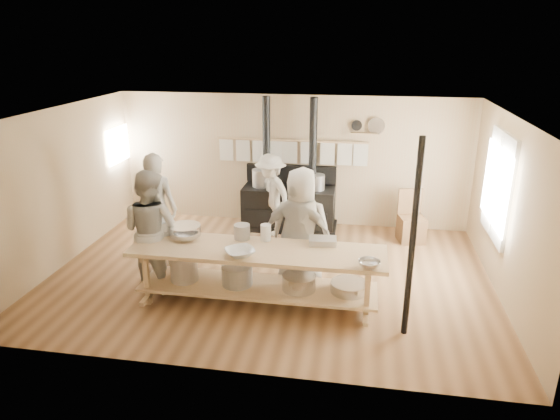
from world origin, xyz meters
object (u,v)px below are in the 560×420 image
at_px(prep_table, 257,270).
at_px(chair, 411,226).
at_px(stove, 289,203).
at_px(cook_by_window, 271,195).
at_px(roasting_pan, 323,241).
at_px(cook_center, 301,228).
at_px(cook_right, 297,234).
at_px(cook_far_left, 157,209).
at_px(cook_left, 151,230).

xyz_separation_m(prep_table, chair, (2.37, 2.74, -0.23)).
bearing_deg(stove, cook_by_window, -129.54).
bearing_deg(roasting_pan, cook_by_window, 117.15).
height_order(cook_by_window, chair, cook_by_window).
distance_m(prep_table, cook_center, 0.97).
height_order(stove, cook_right, stove).
bearing_deg(chair, stove, 160.60).
distance_m(cook_far_left, roasting_pan, 2.91).
distance_m(cook_left, cook_right, 2.19).
distance_m(cook_center, roasting_pan, 0.52).
relative_size(cook_center, roasting_pan, 4.74).
distance_m(stove, cook_right, 2.47).
height_order(cook_left, roasting_pan, cook_left).
distance_m(cook_left, cook_center, 2.26).
distance_m(prep_table, cook_left, 1.74).
height_order(cook_far_left, cook_left, cook_far_left).
distance_m(cook_far_left, cook_center, 2.48).
xyz_separation_m(stove, chair, (2.37, -0.28, -0.23)).
bearing_deg(cook_by_window, prep_table, -42.94).
height_order(cook_right, roasting_pan, cook_right).
xyz_separation_m(prep_table, roasting_pan, (0.90, 0.33, 0.37)).
height_order(prep_table, cook_by_window, cook_by_window).
bearing_deg(cook_far_left, cook_center, 169.03).
bearing_deg(cook_center, cook_by_window, -67.49).
distance_m(stove, cook_center, 2.41).
distance_m(cook_far_left, cook_left, 0.85).
relative_size(cook_left, chair, 1.91).
relative_size(cook_left, cook_right, 1.07).
relative_size(cook_far_left, roasting_pan, 4.88).
relative_size(cook_far_left, chair, 1.97).
xyz_separation_m(cook_left, roasting_pan, (2.57, 0.08, -0.03)).
height_order(cook_right, chair, cook_right).
relative_size(cook_center, chair, 1.92).
bearing_deg(chair, prep_table, -143.52).
bearing_deg(chair, cook_left, -161.03).
bearing_deg(cook_by_window, cook_center, -26.23).
height_order(stove, roasting_pan, stove).
bearing_deg(stove, cook_far_left, -134.40).
distance_m(stove, cook_by_window, 0.54).
height_order(chair, roasting_pan, chair).
bearing_deg(cook_center, cook_right, 55.50).
bearing_deg(cook_by_window, cook_left, -79.02).
bearing_deg(cook_left, stove, -106.11).
height_order(cook_far_left, cook_by_window, cook_far_left).
xyz_separation_m(cook_left, cook_center, (2.21, 0.45, 0.00)).
relative_size(prep_table, cook_right, 2.09).
distance_m(cook_right, cook_by_window, 2.18).
relative_size(cook_right, chair, 1.78).
bearing_deg(chair, cook_center, -144.58).
relative_size(stove, cook_left, 1.40).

